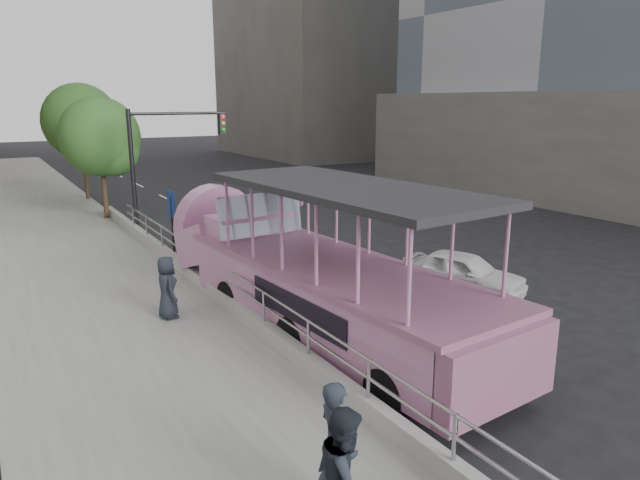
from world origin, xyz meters
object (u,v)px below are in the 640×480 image
pedestrian_mid (346,477)px  street_tree_far (83,124)px  traffic_signal (161,151)px  car (463,272)px  pedestrian_far (167,287)px  parking_sign (172,221)px  street_tree_near (103,140)px  duck_boat (307,274)px  pedestrian_near (336,444)px

pedestrian_mid → street_tree_far: 28.30m
pedestrian_mid → traffic_signal: traffic_signal is taller
car → pedestrian_mid: 10.84m
pedestrian_far → street_tree_far: (1.55, 19.69, 3.23)m
car → parking_sign: 9.36m
street_tree_near → pedestrian_mid: bearing=-94.4°
duck_boat → street_tree_near: 15.63m
duck_boat → street_tree_near: size_ratio=2.00×
duck_boat → car: size_ratio=3.17×
street_tree_near → street_tree_far: street_tree_far is taller
parking_sign → street_tree_near: 9.08m
duck_boat → parking_sign: (-1.32, 6.53, 0.30)m
pedestrian_far → parking_sign: 5.17m
pedestrian_far → street_tree_near: street_tree_near is taller
car → street_tree_near: size_ratio=0.63×
parking_sign → street_tree_near: (-0.30, 8.82, 2.13)m
pedestrian_mid → parking_sign: size_ratio=0.66×
car → traffic_signal: (-5.26, 11.99, 2.88)m
parking_sign → pedestrian_far: bearing=-108.7°
pedestrian_near → traffic_signal: traffic_signal is taller
parking_sign → street_tree_far: size_ratio=0.42×
pedestrian_far → traffic_signal: size_ratio=0.30×
car → pedestrian_near: 10.24m
street_tree_far → parking_sign: bearing=-89.6°
pedestrian_mid → car: bearing=-6.5°
pedestrian_near → street_tree_near: (1.42, 21.41, 2.65)m
car → pedestrian_far: size_ratio=2.32×
street_tree_near → pedestrian_near: bearing=-93.8°
duck_boat → pedestrian_mid: bearing=-116.3°
pedestrian_far → parking_sign: bearing=-20.1°
car → parking_sign: (-6.55, 6.60, 1.08)m
pedestrian_far → street_tree_far: street_tree_far is taller
pedestrian_near → street_tree_far: bearing=0.9°
pedestrian_near → parking_sign: parking_sign is taller
pedestrian_near → pedestrian_far: 7.73m
traffic_signal → street_tree_far: 9.57m
duck_boat → traffic_signal: bearing=90.1°
car → pedestrian_far: 8.40m
pedestrian_near → parking_sign: (1.73, 12.59, 0.52)m
pedestrian_near → parking_sign: bearing=-3.5°
duck_boat → car: duck_boat is taller
pedestrian_near → street_tree_near: size_ratio=0.30×
parking_sign → car: bearing=-45.2°
car → parking_sign: size_ratio=1.34×
car → pedestrian_far: (-8.20, 1.73, 0.46)m
duck_boat → parking_sign: duck_boat is taller
street_tree_near → street_tree_far: bearing=88.1°
pedestrian_mid → street_tree_near: size_ratio=0.31×
parking_sign → pedestrian_near: bearing=-97.8°
duck_boat → street_tree_near: (-1.62, 15.36, 2.43)m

